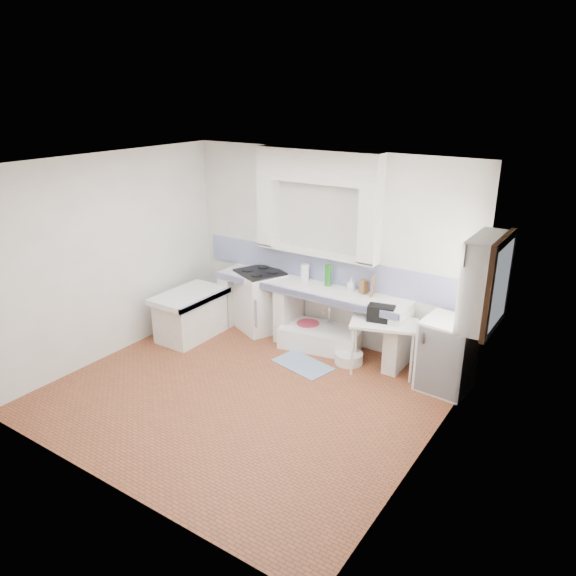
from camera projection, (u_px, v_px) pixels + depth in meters
The scene contains 36 objects.
floor at pixel (243, 394), 6.72m from camera, with size 4.50×4.50×0.00m, color brown.
ceiling at pixel (236, 165), 5.75m from camera, with size 4.50×4.50×0.00m, color white.
wall_back at pixel (326, 248), 7.80m from camera, with size 4.50×4.50×0.00m, color white.
wall_front at pixel (96, 356), 4.67m from camera, with size 4.50×4.50×0.00m, color white.
wall_left at pixel (111, 257), 7.40m from camera, with size 4.50×4.50×0.00m, color white.
wall_right at pixel (429, 335), 5.07m from camera, with size 4.50×4.50×0.00m, color white.
alcove_mass at pixel (318, 166), 7.35m from camera, with size 1.90×0.25×0.45m, color white.
window_frame at pixel (485, 282), 5.85m from camera, with size 0.35×0.86×1.06m, color #342010.
lace_valance at pixel (476, 246), 5.79m from camera, with size 0.01×0.84×0.24m, color white.
counter_slab at pixel (309, 288), 7.81m from camera, with size 3.00×0.60×0.08m, color white.
counter_lip at pixel (299, 294), 7.59m from camera, with size 3.00×0.04×0.10m, color navy.
counter_pier_left at pixel (234, 298), 8.69m from camera, with size 0.20×0.55×0.82m, color white.
counter_pier_mid at pixel (289, 312), 8.14m from camera, with size 0.20×0.55×0.82m, color white.
counter_pier_right at pixel (398, 340), 7.23m from camera, with size 0.20×0.55×0.82m, color white.
peninsula_top at pixel (189, 296), 8.08m from camera, with size 0.70×1.10×0.08m, color white.
peninsula_base at pixel (191, 317), 8.20m from camera, with size 0.60×1.00×0.62m, color white.
peninsula_lip at pixel (206, 300), 7.91m from camera, with size 0.04×1.10×0.10m, color navy.
backsplash at pixel (325, 269), 7.89m from camera, with size 4.27×0.03×0.40m, color navy.
stove at pixel (260, 301), 8.41m from camera, with size 0.65×0.63×0.92m, color white.
sink at pixel (321, 338), 7.92m from camera, with size 1.14×0.62×0.27m, color white.
side_table at pixel (383, 347), 7.15m from camera, with size 0.86×0.48×0.04m, color white.
fridge at pixel (447, 355), 6.72m from camera, with size 0.60×0.60×0.92m, color white.
bucket_red at pixel (308, 333), 8.05m from camera, with size 0.34×0.34×0.31m, color #C4334C.
bucket_orange at pixel (321, 342), 7.80m from camera, with size 0.28×0.28×0.26m, color orange.
bucket_blue at pixel (339, 343), 7.74m from camera, with size 0.30×0.30×0.28m, color #0721BD.
basin_white at pixel (349, 358), 7.48m from camera, with size 0.39×0.39×0.15m, color white.
water_bottle_a at pixel (325, 333), 8.07m from camera, with size 0.08×0.08×0.28m, color silver.
water_bottle_b at pixel (329, 333), 8.02m from camera, with size 0.09×0.09×0.33m, color silver.
black_bag at pixel (381, 313), 7.02m from camera, with size 0.34×0.19×0.21m, color black.
green_bottle_a at pixel (327, 276), 7.75m from camera, with size 0.07×0.07×0.30m, color #1A6E1A.
green_bottle_b at pixel (329, 275), 7.73m from camera, with size 0.07×0.07×0.32m, color #1A6E1A.
knife_block at pixel (363, 287), 7.47m from camera, with size 0.10×0.08×0.19m, color #906039.
cutting_board at pixel (372, 286), 7.39m from camera, with size 0.02×0.20×0.27m, color #906039.
paper_towel at pixel (305, 273), 7.95m from camera, with size 0.12×0.12×0.25m, color white.
soap_bottle at pixel (351, 284), 7.56m from camera, with size 0.09×0.09×0.19m, color white.
rug at pixel (303, 365), 7.43m from camera, with size 0.80×0.46×0.01m, color #284C81.
Camera 1 is at (3.70, -4.57, 3.57)m, focal length 33.83 mm.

